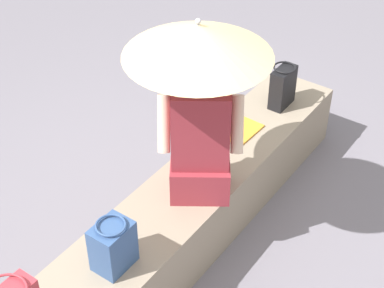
{
  "coord_description": "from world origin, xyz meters",
  "views": [
    {
      "loc": [
        2.18,
        1.6,
        2.9
      ],
      "look_at": [
        -0.03,
        0.03,
        0.79
      ],
      "focal_mm": 57.85,
      "sensor_mm": 36.0,
      "label": 1
    }
  ],
  "objects_px": {
    "person_seated": "(200,138)",
    "handbag_black": "(113,246)",
    "magazine": "(241,130)",
    "parasol": "(198,40)",
    "shoulder_bag_spare": "(283,86)"
  },
  "relations": [
    {
      "from": "parasol",
      "to": "magazine",
      "type": "bearing_deg",
      "value": -171.65
    },
    {
      "from": "person_seated",
      "to": "magazine",
      "type": "xyz_separation_m",
      "value": [
        -0.64,
        -0.11,
        -0.38
      ]
    },
    {
      "from": "person_seated",
      "to": "handbag_black",
      "type": "relative_size",
      "value": 3.1
    },
    {
      "from": "shoulder_bag_spare",
      "to": "magazine",
      "type": "xyz_separation_m",
      "value": [
        0.43,
        -0.07,
        -0.15
      ]
    },
    {
      "from": "parasol",
      "to": "handbag_black",
      "type": "xyz_separation_m",
      "value": [
        0.72,
        -0.02,
        -0.85
      ]
    },
    {
      "from": "handbag_black",
      "to": "magazine",
      "type": "xyz_separation_m",
      "value": [
        -1.36,
        -0.08,
        -0.13
      ]
    },
    {
      "from": "magazine",
      "to": "handbag_black",
      "type": "bearing_deg",
      "value": 5.75
    },
    {
      "from": "handbag_black",
      "to": "magazine",
      "type": "height_order",
      "value": "handbag_black"
    },
    {
      "from": "person_seated",
      "to": "magazine",
      "type": "height_order",
      "value": "person_seated"
    },
    {
      "from": "person_seated",
      "to": "shoulder_bag_spare",
      "type": "distance_m",
      "value": 1.09
    },
    {
      "from": "handbag_black",
      "to": "shoulder_bag_spare",
      "type": "bearing_deg",
      "value": -179.64
    },
    {
      "from": "parasol",
      "to": "handbag_black",
      "type": "height_order",
      "value": "parasol"
    },
    {
      "from": "handbag_black",
      "to": "shoulder_bag_spare",
      "type": "distance_m",
      "value": 1.79
    },
    {
      "from": "parasol",
      "to": "handbag_black",
      "type": "bearing_deg",
      "value": -1.22
    },
    {
      "from": "handbag_black",
      "to": "person_seated",
      "type": "bearing_deg",
      "value": 177.36
    }
  ]
}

